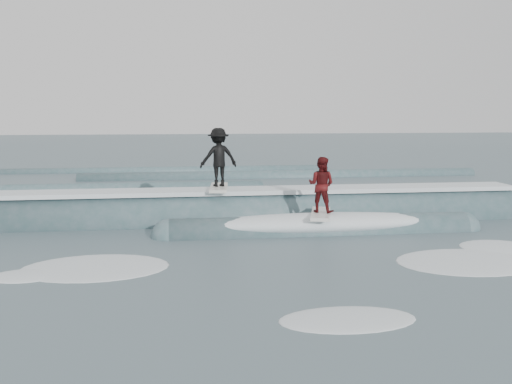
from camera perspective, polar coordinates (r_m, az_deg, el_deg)
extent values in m
plane|color=#425660|center=(13.38, 2.80, -7.56)|extent=(160.00, 160.00, 0.00)
cylinder|color=#355659|center=(19.01, -0.40, -2.87)|extent=(19.07, 1.88, 1.88)
cylinder|color=#355659|center=(17.21, 6.50, -4.07)|extent=(9.00, 1.06, 1.06)
sphere|color=#355659|center=(16.71, -8.69, -4.48)|extent=(1.06, 1.06, 1.06)
sphere|color=#355659|center=(18.82, 19.94, -3.47)|extent=(1.06, 1.06, 1.06)
cube|color=white|center=(18.84, -0.41, 0.14)|extent=(18.00, 1.30, 0.14)
ellipsoid|color=white|center=(17.15, 6.52, -3.09)|extent=(7.60, 1.30, 0.60)
cube|color=silver|center=(18.72, -3.74, 0.45)|extent=(0.75, 2.05, 0.10)
imported|color=black|center=(18.61, -3.77, 3.50)|extent=(1.35, 0.95, 1.90)
cube|color=silver|center=(17.10, 6.49, -2.17)|extent=(1.06, 2.07, 0.10)
imported|color=#470D0E|center=(16.97, 6.54, 0.74)|extent=(1.01, 0.96, 1.65)
ellipsoid|color=white|center=(13.89, -15.80, -7.28)|extent=(3.06, 2.08, 0.10)
ellipsoid|color=white|center=(10.31, 9.13, -12.48)|extent=(2.10, 1.43, 0.10)
ellipsoid|color=white|center=(13.70, -22.14, -7.79)|extent=(1.83, 1.25, 0.10)
ellipsoid|color=white|center=(16.64, 23.01, -5.10)|extent=(2.26, 1.54, 0.10)
ellipsoid|color=white|center=(14.79, 20.44, -6.55)|extent=(4.30, 2.93, 0.10)
cylinder|color=#355659|center=(27.83, -22.39, 0.01)|extent=(22.00, 0.70, 0.70)
cylinder|color=#355659|center=(31.40, 2.76, 1.46)|extent=(22.00, 0.80, 0.80)
cylinder|color=#355659|center=(34.90, -10.63, 2.00)|extent=(22.00, 0.60, 0.60)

